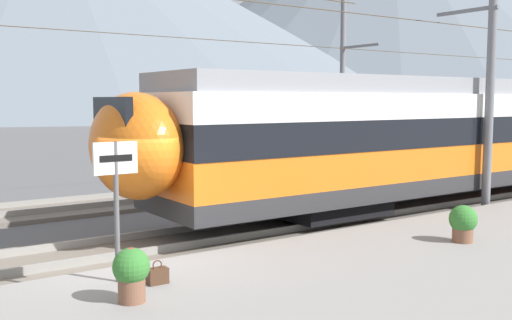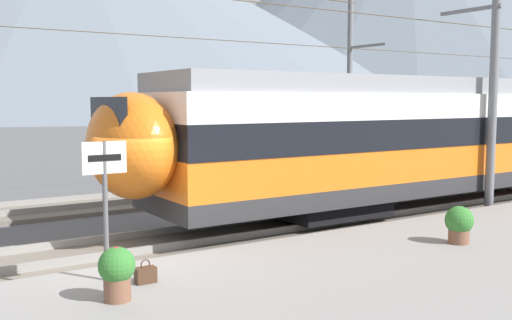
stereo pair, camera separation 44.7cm
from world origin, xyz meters
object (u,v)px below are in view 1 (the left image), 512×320
Objects in this scene: potted_plant_platform_edge at (463,221)px; platform_sign at (116,180)px; potted_plant_by_shelter at (131,271)px; catenary_mast_mid at (487,77)px; train_near_platform at (486,131)px; handbag_near_sign at (157,276)px; catenary_mast_far_side at (345,75)px.

platform_sign is at bearing 167.78° from potted_plant_platform_edge.
platform_sign is 1.55m from potted_plant_by_shelter.
platform_sign is (-11.31, -1.31, -1.85)m from catenary_mast_mid.
platform_sign is (-13.70, -2.88, -0.21)m from train_near_platform.
catenary_mast_mid reaches higher than potted_plant_platform_edge.
catenary_mast_mid is at bearing 11.41° from potted_plant_by_shelter.
catenary_mast_mid is 11.49m from handbag_near_sign.
catenary_mast_far_side is (3.26, 9.19, 0.44)m from catenary_mast_mid.
platform_sign is at bearing 134.93° from handbag_near_sign.
train_near_platform reaches higher than platform_sign.
catenary_mast_mid is 6.19m from potted_plant_platform_edge.
handbag_near_sign is (-10.85, -1.77, -3.33)m from catenary_mast_mid.
train_near_platform is 0.62× the size of catenary_mast_far_side.
catenary_mast_mid is at bearing -109.53° from catenary_mast_far_side.
catenary_mast_mid is at bearing 6.62° from platform_sign.
train_near_platform is 34.55× the size of potted_plant_platform_edge.
catenary_mast_far_side is 18.26m from handbag_near_sign.
train_near_platform is 13.77m from handbag_near_sign.
train_near_platform is at bearing 33.24° from catenary_mast_mid.
handbag_near_sign is at bearing -142.15° from catenary_mast_far_side.
potted_plant_by_shelter is (-13.90, -3.89, -1.38)m from train_near_platform.
potted_plant_by_shelter is at bearing -142.05° from catenary_mast_far_side.
catenary_mast_mid is 11.53m from platform_sign.
catenary_mast_far_side reaches higher than potted_plant_platform_edge.
catenary_mast_far_side is 55.93× the size of potted_plant_platform_edge.
handbag_near_sign is 0.91m from potted_plant_by_shelter.
train_near_platform is at bearing -96.46° from catenary_mast_far_side.
catenary_mast_mid is 12.11m from potted_plant_by_shelter.
train_near_platform is 3.30m from catenary_mast_mid.
catenary_mast_mid is at bearing -146.76° from train_near_platform.
potted_plant_by_shelter is (-0.20, -1.01, -1.17)m from platform_sign.
train_near_platform reaches higher than potted_plant_by_shelter.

